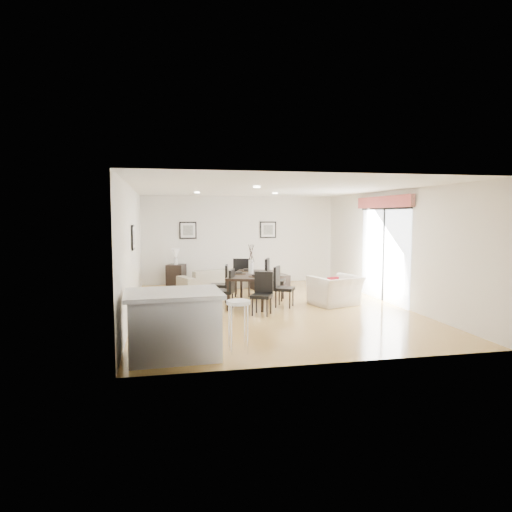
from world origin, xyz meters
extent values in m
plane|color=tan|center=(0.00, 0.00, 0.00)|extent=(8.00, 8.00, 0.00)
cube|color=silver|center=(0.00, 4.00, 1.35)|extent=(6.00, 0.04, 2.70)
cube|color=silver|center=(0.00, -4.00, 1.35)|extent=(6.00, 0.04, 2.70)
cube|color=silver|center=(-3.00, 0.00, 1.35)|extent=(0.04, 8.00, 2.70)
cube|color=silver|center=(3.00, 0.00, 1.35)|extent=(0.04, 8.00, 2.70)
cube|color=white|center=(0.00, 0.00, 2.70)|extent=(6.00, 8.00, 0.02)
imported|color=gray|center=(-0.92, 2.88, 0.30)|extent=(2.20, 1.48, 0.60)
imported|color=beige|center=(1.59, -0.02, 0.34)|extent=(1.29, 1.21, 0.69)
imported|color=#38632A|center=(5.40, 0.07, 0.34)|extent=(0.74, 0.69, 0.67)
imported|color=#38632A|center=(5.45, 1.09, 0.31)|extent=(0.37, 0.37, 0.62)
cube|color=black|center=(-0.33, 0.46, 0.70)|extent=(1.42, 1.94, 0.06)
cylinder|color=black|center=(-0.97, -0.18, 0.34)|extent=(0.07, 0.07, 0.67)
cylinder|color=black|center=(-0.41, 1.36, 0.34)|extent=(0.07, 0.07, 0.67)
cylinder|color=black|center=(-0.26, -0.44, 0.34)|extent=(0.07, 0.07, 0.67)
cylinder|color=black|center=(0.30, 1.10, 0.34)|extent=(0.07, 0.07, 0.67)
cube|color=black|center=(-1.03, 0.02, 0.40)|extent=(0.52, 0.52, 0.07)
cube|color=black|center=(-0.87, -0.04, 0.66)|extent=(0.19, 0.40, 0.48)
cylinder|color=black|center=(-1.12, 0.23, 0.18)|extent=(0.03, 0.03, 0.37)
cylinder|color=black|center=(-0.83, 0.11, 0.18)|extent=(0.03, 0.03, 0.37)
cylinder|color=black|center=(-1.24, -0.07, 0.18)|extent=(0.03, 0.03, 0.37)
cylinder|color=black|center=(-0.94, -0.18, 0.18)|extent=(0.03, 0.03, 0.37)
cube|color=black|center=(-1.03, 0.90, 0.41)|extent=(0.48, 0.48, 0.07)
cube|color=black|center=(-0.86, 0.86, 0.67)|extent=(0.13, 0.41, 0.49)
cylinder|color=black|center=(-1.16, 1.08, 0.19)|extent=(0.03, 0.03, 0.37)
cylinder|color=black|center=(-0.85, 1.03, 0.19)|extent=(0.03, 0.03, 0.37)
cylinder|color=black|center=(-1.22, 0.77, 0.19)|extent=(0.03, 0.03, 0.37)
cylinder|color=black|center=(-0.91, 0.71, 0.19)|extent=(0.03, 0.03, 0.37)
cube|color=black|center=(0.37, 0.02, 0.42)|extent=(0.57, 0.57, 0.07)
cube|color=black|center=(0.21, 0.11, 0.68)|extent=(0.25, 0.39, 0.50)
cylinder|color=black|center=(0.43, -0.20, 0.19)|extent=(0.03, 0.03, 0.38)
cylinder|color=black|center=(0.14, -0.04, 0.19)|extent=(0.03, 0.03, 0.38)
cylinder|color=black|center=(0.59, 0.09, 0.19)|extent=(0.03, 0.03, 0.38)
cylinder|color=black|center=(0.30, 0.25, 0.19)|extent=(0.03, 0.03, 0.38)
cube|color=black|center=(0.37, 0.90, 0.46)|extent=(0.60, 0.60, 0.08)
cube|color=black|center=(0.18, 0.97, 0.76)|extent=(0.22, 0.46, 0.56)
cylinder|color=black|center=(0.47, 0.66, 0.21)|extent=(0.04, 0.04, 0.42)
cylinder|color=black|center=(0.13, 0.79, 0.21)|extent=(0.04, 0.04, 0.42)
cylinder|color=black|center=(0.60, 1.00, 0.21)|extent=(0.04, 0.04, 0.42)
cylinder|color=black|center=(0.26, 1.13, 0.21)|extent=(0.04, 0.04, 0.42)
cube|color=black|center=(-0.33, -0.71, 0.41)|extent=(0.55, 0.55, 0.07)
cube|color=black|center=(-0.25, -0.55, 0.66)|extent=(0.38, 0.24, 0.48)
cylinder|color=black|center=(-0.55, -0.77, 0.19)|extent=(0.03, 0.03, 0.37)
cylinder|color=black|center=(-0.40, -0.49, 0.19)|extent=(0.03, 0.03, 0.37)
cylinder|color=black|center=(-0.27, -0.92, 0.19)|extent=(0.03, 0.03, 0.37)
cylinder|color=black|center=(-0.12, -0.64, 0.19)|extent=(0.03, 0.03, 0.37)
cube|color=black|center=(-0.33, 1.63, 0.45)|extent=(0.54, 0.54, 0.08)
cube|color=black|center=(-0.38, 1.44, 0.73)|extent=(0.45, 0.17, 0.54)
cylinder|color=black|center=(-0.12, 1.76, 0.21)|extent=(0.04, 0.04, 0.41)
cylinder|color=black|center=(-0.21, 1.41, 0.21)|extent=(0.04, 0.04, 0.41)
cylinder|color=black|center=(-0.46, 1.84, 0.21)|extent=(0.04, 0.04, 0.41)
cylinder|color=black|center=(-0.55, 1.50, 0.21)|extent=(0.04, 0.04, 0.41)
cylinder|color=white|center=(-0.33, 0.46, 0.90)|extent=(0.12, 0.12, 0.34)
cylinder|color=#2F2015|center=(-0.04, 0.46, 0.73)|extent=(0.33, 0.33, 0.01)
cylinder|color=black|center=(-0.04, 0.46, 0.76)|extent=(0.17, 0.17, 0.05)
cylinder|color=#2F2015|center=(-0.33, 0.99, 0.73)|extent=(0.33, 0.33, 0.01)
cylinder|color=black|center=(-0.33, 0.99, 0.76)|extent=(0.17, 0.17, 0.05)
cylinder|color=#2F2015|center=(-0.62, 0.46, 0.73)|extent=(0.33, 0.33, 0.01)
cylinder|color=black|center=(-0.62, 0.46, 0.76)|extent=(0.17, 0.17, 0.05)
cylinder|color=#2F2015|center=(-0.33, -0.07, 0.73)|extent=(0.33, 0.33, 0.01)
cylinder|color=black|center=(-0.33, -0.07, 0.76)|extent=(0.17, 0.17, 0.05)
cube|color=black|center=(0.63, 2.55, 0.20)|extent=(1.10, 0.76, 0.40)
cube|color=black|center=(-1.98, 3.66, 0.32)|extent=(0.63, 0.63, 0.65)
cylinder|color=white|center=(-1.98, 3.66, 0.75)|extent=(0.11, 0.11, 0.20)
cone|color=silver|center=(-1.98, 3.66, 0.98)|extent=(0.24, 0.24, 0.26)
cube|color=maroon|center=(1.49, -0.12, 0.54)|extent=(0.30, 0.18, 0.29)
cube|color=white|center=(-2.23, -3.23, 0.46)|extent=(1.34, 1.03, 0.92)
cube|color=silver|center=(-2.23, -3.23, 0.95)|extent=(1.46, 1.15, 0.07)
cylinder|color=white|center=(-1.25, -3.23, 0.79)|extent=(0.37, 0.37, 0.05)
cylinder|color=silver|center=(-1.13, -3.11, 0.39)|extent=(0.03, 0.03, 0.79)
cylinder|color=silver|center=(-1.38, -3.11, 0.39)|extent=(0.03, 0.03, 0.79)
cylinder|color=silver|center=(-1.38, -3.35, 0.39)|extent=(0.03, 0.03, 0.79)
cylinder|color=silver|center=(-1.13, -3.35, 0.39)|extent=(0.03, 0.03, 0.79)
cube|color=black|center=(-1.60, 3.97, 1.65)|extent=(0.52, 0.03, 0.52)
cube|color=white|center=(-1.60, 3.97, 1.65)|extent=(0.44, 0.04, 0.44)
cube|color=#5B5B56|center=(-1.60, 3.97, 1.65)|extent=(0.30, 0.04, 0.30)
cube|color=black|center=(0.90, 3.97, 1.65)|extent=(0.52, 0.03, 0.52)
cube|color=white|center=(0.90, 3.97, 1.65)|extent=(0.44, 0.04, 0.44)
cube|color=#5B5B56|center=(0.90, 3.97, 1.65)|extent=(0.30, 0.04, 0.30)
cube|color=black|center=(-2.97, -0.20, 1.65)|extent=(0.03, 0.52, 0.52)
cube|color=white|center=(-2.97, -0.20, 1.65)|extent=(0.04, 0.44, 0.44)
cube|color=#5B5B56|center=(-2.97, -0.20, 1.65)|extent=(0.04, 0.30, 0.30)
cube|color=white|center=(2.98, 0.30, 1.12)|extent=(0.02, 2.40, 2.25)
cube|color=black|center=(2.96, 0.30, 1.12)|extent=(0.03, 0.05, 2.25)
cube|color=black|center=(2.96, 0.30, 2.27)|extent=(0.03, 2.50, 0.05)
cube|color=maroon|center=(2.92, 0.30, 2.43)|extent=(0.10, 2.70, 0.28)
plane|color=gray|center=(5.00, 0.30, 0.00)|extent=(6.00, 6.00, 0.00)
cube|color=#2A2A2D|center=(6.20, 0.30, 0.90)|extent=(0.08, 5.50, 1.80)
cube|color=maroon|center=(6.05, 2.70, 1.00)|extent=(0.35, 0.35, 2.00)
camera|label=1|loc=(-2.38, -10.01, 2.11)|focal=32.00mm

